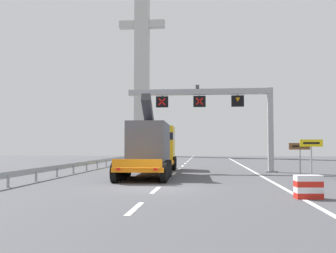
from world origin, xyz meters
TOP-DOWN VIEW (x-y plane):
  - ground at (0.00, 0.00)m, footprint 112.00×112.00m
  - lane_markings at (0.23, 24.83)m, footprint 0.20×64.26m
  - edge_line_right at (6.20, 12.00)m, footprint 0.20×63.00m
  - overhead_lane_gantry at (3.59, 11.66)m, footprint 11.51×0.90m
  - heavy_haul_truck_orange at (-1.32, 9.74)m, footprint 3.38×14.13m
  - exit_sign_yellow at (9.19, 6.75)m, footprint 1.41×0.15m
  - tourist_info_sign_brown at (8.96, 8.64)m, footprint 1.50×0.15m
  - crash_barrier_striped at (6.43, -3.06)m, footprint 1.05×0.60m
  - guardrail_left at (-7.10, 13.37)m, footprint 0.13×30.73m
  - bridge_pylon_distant at (-9.86, 55.11)m, footprint 9.00×2.00m

SIDE VIEW (x-z plane):
  - ground at x=0.00m, z-range 0.00..0.00m
  - edge_line_right at x=6.20m, z-range 0.00..0.01m
  - lane_markings at x=0.23m, z-range 0.00..0.01m
  - crash_barrier_striped at x=6.43m, z-range 0.00..0.90m
  - guardrail_left at x=-7.10m, z-range 0.18..0.94m
  - tourist_info_sign_brown at x=8.96m, z-range 0.58..2.78m
  - exit_sign_yellow at x=9.19m, z-range 0.61..3.03m
  - heavy_haul_truck_orange at x=-1.32m, z-range -0.66..4.64m
  - overhead_lane_gantry at x=3.59m, z-range 1.85..8.63m
  - bridge_pylon_distant at x=-9.86m, z-range 0.40..42.16m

